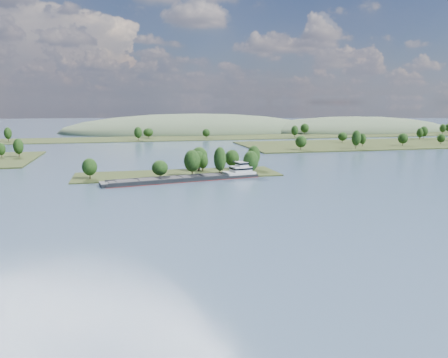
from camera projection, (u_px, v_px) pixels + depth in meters
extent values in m
plane|color=#364C5D|center=(198.00, 201.00, 158.95)|extent=(1800.00, 1800.00, 0.00)
cube|color=#283316|center=(178.00, 175.00, 216.50)|extent=(100.00, 30.00, 1.20)
cylinder|color=black|center=(220.00, 171.00, 210.86)|extent=(0.50, 0.50, 4.56)
ellipsoid|color=black|center=(220.00, 159.00, 209.86)|extent=(6.11, 6.11, 11.73)
cylinder|color=black|center=(199.00, 166.00, 227.33)|extent=(0.50, 0.50, 4.00)
ellipsoid|color=black|center=(199.00, 157.00, 226.45)|extent=(8.76, 8.76, 10.28)
cylinder|color=black|center=(192.00, 172.00, 209.36)|extent=(0.50, 0.50, 4.15)
ellipsoid|color=black|center=(192.00, 161.00, 208.44)|extent=(7.85, 7.85, 10.67)
cylinder|color=black|center=(198.00, 168.00, 224.02)|extent=(0.50, 0.50, 3.43)
ellipsoid|color=black|center=(198.00, 159.00, 223.26)|extent=(6.60, 6.60, 8.81)
cylinder|color=black|center=(160.00, 175.00, 203.06)|extent=(0.50, 0.50, 2.78)
ellipsoid|color=black|center=(160.00, 168.00, 202.45)|extent=(7.57, 7.57, 7.16)
cylinder|color=black|center=(90.00, 175.00, 201.74)|extent=(0.50, 0.50, 3.15)
ellipsoid|color=black|center=(90.00, 167.00, 201.05)|extent=(6.89, 6.89, 8.10)
cylinder|color=black|center=(203.00, 168.00, 223.81)|extent=(0.50, 0.50, 2.96)
ellipsoid|color=black|center=(203.00, 161.00, 223.16)|extent=(5.65, 5.65, 7.62)
cylinder|color=black|center=(254.00, 165.00, 230.82)|extent=(0.50, 0.50, 4.12)
ellipsoid|color=black|center=(254.00, 155.00, 229.92)|extent=(6.91, 6.91, 10.60)
cylinder|color=black|center=(251.00, 171.00, 212.88)|extent=(0.50, 0.50, 3.85)
ellipsoid|color=black|center=(251.00, 161.00, 212.03)|extent=(7.57, 7.57, 9.91)
cylinder|color=black|center=(232.00, 166.00, 230.88)|extent=(0.50, 0.50, 3.38)
ellipsoid|color=black|center=(232.00, 158.00, 230.14)|extent=(7.74, 7.74, 8.69)
cylinder|color=black|center=(19.00, 154.00, 279.97)|extent=(0.50, 0.50, 3.94)
ellipsoid|color=black|center=(18.00, 146.00, 279.10)|extent=(6.30, 6.30, 10.14)
cylinder|color=black|center=(2.00, 155.00, 277.98)|extent=(0.50, 0.50, 3.06)
ellipsoid|color=black|center=(1.00, 149.00, 277.31)|extent=(5.19, 5.19, 7.88)
cube|color=#283316|center=(422.00, 143.00, 382.98)|extent=(320.00, 90.00, 1.60)
cylinder|color=black|center=(301.00, 147.00, 323.49)|extent=(0.50, 0.50, 3.48)
ellipsoid|color=black|center=(301.00, 141.00, 322.72)|extent=(8.47, 8.47, 8.95)
cylinder|color=black|center=(423.00, 137.00, 422.63)|extent=(0.50, 0.50, 3.92)
ellipsoid|color=black|center=(424.00, 131.00, 421.77)|extent=(7.72, 7.72, 10.09)
cylinder|color=black|center=(441.00, 142.00, 368.41)|extent=(0.50, 0.50, 2.82)
ellipsoid|color=black|center=(441.00, 138.00, 367.79)|extent=(6.67, 6.67, 7.25)
cylinder|color=black|center=(403.00, 144.00, 353.93)|extent=(0.50, 0.50, 3.36)
ellipsoid|color=black|center=(403.00, 138.00, 353.19)|extent=(8.07, 8.07, 8.65)
cylinder|color=black|center=(356.00, 146.00, 331.30)|extent=(0.50, 0.50, 4.59)
ellipsoid|color=black|center=(356.00, 138.00, 330.29)|extent=(7.08, 7.08, 11.81)
cylinder|color=black|center=(362.00, 144.00, 349.12)|extent=(0.50, 0.50, 3.39)
ellipsoid|color=black|center=(363.00, 139.00, 348.37)|extent=(5.53, 5.53, 8.71)
cylinder|color=black|center=(342.00, 141.00, 383.19)|extent=(0.50, 0.50, 2.95)
ellipsoid|color=black|center=(343.00, 136.00, 382.54)|extent=(8.23, 8.23, 7.59)
cylinder|color=black|center=(420.00, 138.00, 411.79)|extent=(0.50, 0.50, 3.54)
ellipsoid|color=black|center=(420.00, 133.00, 411.01)|extent=(6.18, 6.18, 9.09)
cube|color=#283316|center=(150.00, 139.00, 427.53)|extent=(900.00, 60.00, 1.20)
cylinder|color=black|center=(448.00, 131.00, 506.28)|extent=(0.50, 0.50, 3.55)
cylinder|color=black|center=(295.00, 135.00, 442.12)|extent=(0.50, 0.50, 3.94)
ellipsoid|color=black|center=(295.00, 130.00, 441.25)|extent=(7.19, 7.19, 10.14)
cylinder|color=black|center=(148.00, 136.00, 432.18)|extent=(0.50, 0.50, 3.23)
ellipsoid|color=black|center=(148.00, 132.00, 431.47)|extent=(9.78, 9.78, 8.31)
cylinder|color=black|center=(443.00, 132.00, 489.29)|extent=(0.50, 0.50, 3.68)
ellipsoid|color=black|center=(443.00, 128.00, 488.48)|extent=(7.04, 7.04, 9.46)
cylinder|color=black|center=(305.00, 133.00, 480.21)|extent=(0.50, 0.50, 3.98)
ellipsoid|color=black|center=(305.00, 128.00, 479.33)|extent=(9.41, 9.41, 10.25)
cylinder|color=black|center=(8.00, 139.00, 395.16)|extent=(0.50, 0.50, 4.18)
ellipsoid|color=black|center=(8.00, 133.00, 394.24)|extent=(6.81, 6.81, 10.74)
cylinder|color=black|center=(206.00, 137.00, 430.70)|extent=(0.50, 0.50, 3.05)
ellipsoid|color=black|center=(206.00, 133.00, 430.03)|extent=(7.55, 7.55, 7.83)
cylinder|color=black|center=(138.00, 138.00, 407.82)|extent=(0.50, 0.50, 4.09)
ellipsoid|color=black|center=(138.00, 132.00, 406.92)|extent=(7.53, 7.53, 10.53)
ellipsoid|color=#45573C|center=(354.00, 131.00, 552.75)|extent=(260.00, 140.00, 36.00)
ellipsoid|color=#45573C|center=(194.00, 132.00, 536.85)|extent=(320.00, 160.00, 44.00)
cube|color=black|center=(184.00, 180.00, 200.10)|extent=(72.16, 21.52, 1.97)
cube|color=maroon|center=(184.00, 181.00, 200.17)|extent=(72.37, 21.73, 0.22)
cube|color=black|center=(167.00, 177.00, 201.06)|extent=(54.76, 10.20, 0.72)
cube|color=black|center=(172.00, 180.00, 193.11)|extent=(54.76, 10.20, 0.72)
cube|color=black|center=(169.00, 178.00, 197.11)|extent=(54.36, 17.47, 0.27)
cube|color=black|center=(125.00, 181.00, 189.37)|extent=(9.24, 8.66, 0.31)
cube|color=black|center=(148.00, 179.00, 193.22)|extent=(9.24, 8.66, 0.31)
cube|color=black|center=(169.00, 178.00, 197.06)|extent=(9.24, 8.66, 0.31)
cube|color=black|center=(190.00, 176.00, 200.90)|extent=(9.24, 8.66, 0.31)
cube|color=black|center=(210.00, 175.00, 204.75)|extent=(9.24, 8.66, 0.31)
cube|color=black|center=(103.00, 185.00, 185.88)|extent=(4.08, 8.42, 1.79)
cylinder|color=black|center=(105.00, 182.00, 186.02)|extent=(0.25, 0.25, 1.97)
cube|color=silver|center=(239.00, 173.00, 210.66)|extent=(15.64, 11.01, 1.08)
cube|color=silver|center=(241.00, 169.00, 210.70)|extent=(10.09, 8.65, 2.69)
cube|color=black|center=(241.00, 168.00, 210.64)|extent=(10.30, 8.85, 0.81)
cube|color=silver|center=(243.00, 164.00, 210.65)|extent=(6.25, 6.25, 1.97)
cube|color=black|center=(243.00, 163.00, 210.58)|extent=(6.45, 6.45, 0.72)
cube|color=silver|center=(243.00, 162.00, 210.46)|extent=(6.66, 6.66, 0.18)
cylinder|color=silver|center=(247.00, 159.00, 211.15)|extent=(0.21, 0.21, 2.33)
cylinder|color=black|center=(233.00, 161.00, 211.46)|extent=(0.52, 0.52, 1.08)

